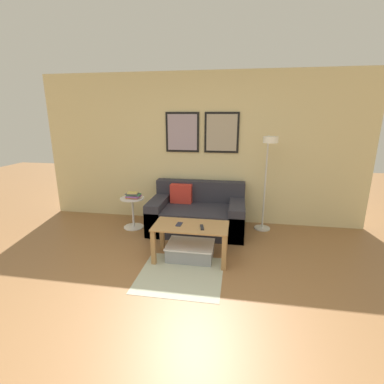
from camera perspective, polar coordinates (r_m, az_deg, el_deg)
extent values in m
plane|color=olive|center=(2.75, -8.00, -27.02)|extent=(16.00, 16.00, 0.00)
cube|color=beige|center=(4.87, 1.55, 8.68)|extent=(5.60, 0.06, 2.55)
cube|color=black|center=(4.85, -1.98, 12.15)|extent=(0.57, 0.02, 0.67)
cube|color=#A393A8|center=(4.84, -2.01, 12.14)|extent=(0.50, 0.01, 0.60)
cube|color=black|center=(4.76, 6.10, 12.01)|extent=(0.57, 0.02, 0.67)
cube|color=#ADA38E|center=(4.75, 6.09, 12.00)|extent=(0.50, 0.01, 0.60)
cube|color=#B2B79E|center=(3.49, -2.35, -16.53)|extent=(1.00, 0.94, 0.01)
cube|color=#2D2D38|center=(4.61, 1.07, -5.48)|extent=(1.53, 0.92, 0.41)
cube|color=#2D2D38|center=(4.83, 1.72, 0.25)|extent=(1.53, 0.20, 0.36)
cube|color=#2D2D38|center=(4.72, -6.69, -4.31)|extent=(0.24, 0.92, 0.53)
cube|color=#2D2D38|center=(4.54, 9.15, -5.19)|extent=(0.24, 0.92, 0.53)
cube|color=red|center=(4.72, -2.24, -0.34)|extent=(0.36, 0.14, 0.32)
cube|color=#AD7F4C|center=(3.62, -0.25, -6.98)|extent=(0.97, 0.49, 0.02)
cube|color=#AD7F4C|center=(3.63, -7.92, -11.19)|extent=(0.06, 0.06, 0.46)
cube|color=#AD7F4C|center=(3.49, 6.58, -12.31)|extent=(0.06, 0.06, 0.46)
cube|color=#AD7F4C|center=(3.99, -6.14, -8.57)|extent=(0.06, 0.06, 0.46)
cube|color=#AD7F4C|center=(3.87, 6.92, -9.45)|extent=(0.06, 0.06, 0.46)
cube|color=gray|center=(3.81, -0.33, -12.06)|extent=(0.60, 0.43, 0.18)
cube|color=silver|center=(3.76, -0.33, -10.71)|extent=(0.62, 0.45, 0.02)
cylinder|color=silver|center=(4.88, 14.16, -7.18)|extent=(0.26, 0.26, 0.02)
cylinder|color=silver|center=(4.64, 14.78, 1.64)|extent=(0.03, 0.03, 1.52)
cylinder|color=silver|center=(4.37, 15.65, 10.86)|extent=(0.02, 0.32, 0.02)
cylinder|color=white|center=(4.22, 15.84, 10.29)|extent=(0.21, 0.21, 0.09)
cylinder|color=white|center=(4.90, -11.84, -6.99)|extent=(0.34, 0.34, 0.01)
cylinder|color=white|center=(4.81, -12.01, -4.20)|extent=(0.04, 0.04, 0.49)
cylinder|color=white|center=(4.73, -12.18, -1.29)|extent=(0.40, 0.40, 0.02)
cube|color=#D18438|center=(4.71, -12.06, -1.09)|extent=(0.21, 0.14, 0.02)
cube|color=#8C4C93|center=(4.70, -11.88, -0.82)|extent=(0.23, 0.19, 0.02)
cube|color=#387F4C|center=(4.70, -11.87, -0.53)|extent=(0.24, 0.16, 0.02)
cube|color=#4C4C51|center=(4.69, -12.19, -0.38)|extent=(0.21, 0.13, 0.02)
cube|color=#D8C666|center=(4.70, -12.10, -0.16)|extent=(0.18, 0.14, 0.01)
cube|color=#232328|center=(3.53, 2.05, -7.25)|extent=(0.07, 0.16, 0.02)
cube|color=#1E2338|center=(3.64, -2.67, -6.62)|extent=(0.07, 0.14, 0.01)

